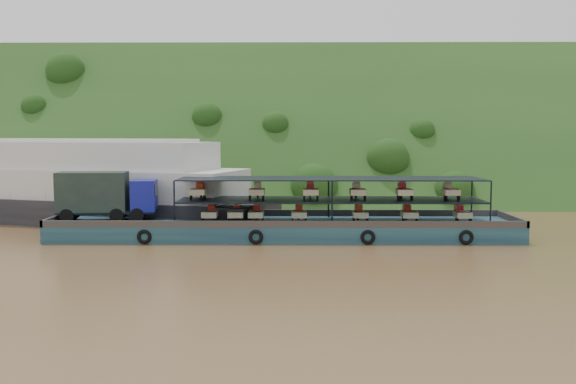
{
  "coord_description": "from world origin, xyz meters",
  "views": [
    {
      "loc": [
        -1.51,
        -48.72,
        7.88
      ],
      "look_at": [
        -2.0,
        3.0,
        3.2
      ],
      "focal_mm": 40.0,
      "sensor_mm": 36.0,
      "label": 1
    }
  ],
  "objects": [
    {
      "name": "cargo_barge",
      "position": [
        -3.94,
        0.11,
        1.25
      ],
      "size": [
        35.01,
        7.18,
        4.98
      ],
      "color": "#132A43",
      "rests_on": "ground"
    },
    {
      "name": "hillside",
      "position": [
        0.0,
        36.0,
        0.0
      ],
      "size": [
        140.0,
        39.6,
        39.6
      ],
      "primitive_type": "cube",
      "rotation": [
        0.79,
        0.0,
        0.0
      ],
      "color": "#1B3914",
      "rests_on": "ground"
    },
    {
      "name": "ground",
      "position": [
        0.0,
        0.0,
        0.0
      ],
      "size": [
        160.0,
        160.0,
        0.0
      ],
      "primitive_type": "plane",
      "color": "brown",
      "rests_on": "ground"
    },
    {
      "name": "passenger_ferry",
      "position": [
        -21.57,
        9.5,
        3.23
      ],
      "size": [
        37.9,
        19.57,
        7.45
      ],
      "rotation": [
        0.0,
        0.0,
        -0.3
      ],
      "color": "black",
      "rests_on": "ground"
    }
  ]
}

